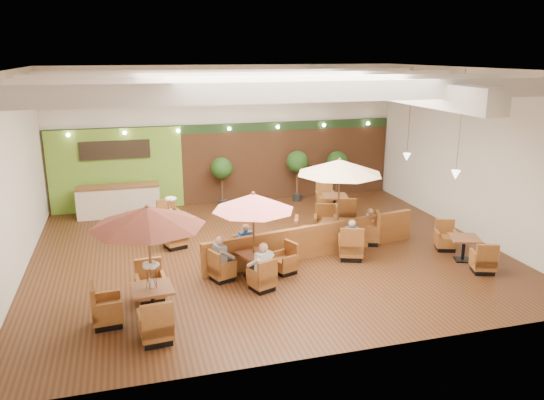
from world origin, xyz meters
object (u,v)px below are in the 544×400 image
object	(u,v)px
table_4	(463,249)
topiary_2	(337,163)
table_0	(146,239)
topiary_0	(222,170)
diner_0	(262,262)
booth_divider	(315,241)
diner_2	(222,254)
diner_4	(368,222)
service_counter	(119,201)
diner_3	(351,235)
topiary_1	(297,164)
table_2	(339,188)
table_3	(164,225)
diner_1	(246,240)
table_1	(253,219)
table_5	(335,206)

from	to	relation	value
table_4	topiary_2	xyz separation A→B (m)	(-0.92, 7.59, 1.14)
table_0	topiary_0	xyz separation A→B (m)	(3.31, 8.79, -0.49)
table_0	diner_0	size ratio (longest dim) A/B	3.25
booth_divider	table_4	distance (m)	4.38
table_4	diner_2	world-z (taller)	diner_2
diner_4	topiary_2	bearing A→B (deg)	5.67
service_counter	diner_3	distance (m)	9.21
service_counter	booth_divider	xyz separation A→B (m)	(5.69, -5.89, -0.08)
table_4	topiary_1	size ratio (longest dim) A/B	1.24
service_counter	table_2	distance (m)	8.62
table_4	diner_4	distance (m)	2.97
table_3	table_4	distance (m)	9.45
booth_divider	topiary_0	bearing A→B (deg)	94.35
topiary_2	diner_2	distance (m)	9.43
table_0	diner_1	distance (m)	4.08
table_0	diner_2	world-z (taller)	table_0
booth_divider	diner_4	world-z (taller)	diner_4
service_counter	booth_divider	distance (m)	8.19
table_0	topiary_2	xyz separation A→B (m)	(8.21, 8.79, -0.48)
table_1	diner_2	xyz separation A→B (m)	(-0.88, -0.00, -0.90)
diner_1	diner_4	size ratio (longest dim) A/B	1.05
topiary_2	diner_0	bearing A→B (deg)	-123.88
table_2	table_4	distance (m)	4.09
topiary_2	diner_0	size ratio (longest dim) A/B	2.34
table_0	table_1	size ratio (longest dim) A/B	1.11
booth_divider	diner_2	xyz separation A→B (m)	(-3.02, -0.97, 0.26)
topiary_2	diner_1	distance (m)	8.19
table_2	table_4	xyz separation A→B (m)	(3.16, -2.06, -1.59)
table_4	diner_2	bearing A→B (deg)	-164.85
booth_divider	diner_0	bearing A→B (deg)	-150.32
topiary_0	diner_4	bearing A→B (deg)	-56.11
table_5	table_3	bearing A→B (deg)	-158.59
table_0	diner_3	bearing A→B (deg)	15.64
diner_1	table_5	bearing A→B (deg)	-150.59
service_counter	diner_4	world-z (taller)	diner_4
topiary_1	diner_3	world-z (taller)	topiary_1
table_1	table_5	size ratio (longest dim) A/B	0.89
table_2	table_4	size ratio (longest dim) A/B	1.15
table_2	diner_2	bearing A→B (deg)	-138.80
booth_divider	topiary_2	distance (m)	6.95
table_3	diner_4	bearing A→B (deg)	-38.25
table_0	diner_1	xyz separation A→B (m)	(2.88, 2.62, -1.23)
table_3	table_4	bearing A→B (deg)	-45.62
diner_1	diner_2	distance (m)	1.25
service_counter	topiary_1	bearing A→B (deg)	1.61
table_4	diner_0	size ratio (longest dim) A/B	3.05
table_2	topiary_2	distance (m)	5.98
table_5	topiary_1	size ratio (longest dim) A/B	1.35
table_0	table_5	world-z (taller)	table_0
table_0	topiary_2	size ratio (longest dim) A/B	1.39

